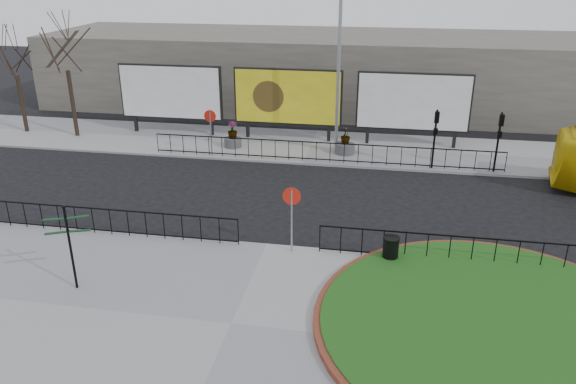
% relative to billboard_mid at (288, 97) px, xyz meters
% --- Properties ---
extents(ground, '(90.00, 90.00, 0.00)m').
position_rel_billboard_mid_xyz_m(ground, '(1.50, -12.97, -2.60)').
color(ground, black).
rests_on(ground, ground).
extents(pavement_near, '(30.00, 10.00, 0.12)m').
position_rel_billboard_mid_xyz_m(pavement_near, '(1.50, -17.97, -2.54)').
color(pavement_near, gray).
rests_on(pavement_near, ground).
extents(pavement_far, '(44.00, 6.00, 0.12)m').
position_rel_billboard_mid_xyz_m(pavement_far, '(1.50, -0.97, -2.54)').
color(pavement_far, gray).
rests_on(pavement_far, ground).
extents(brick_edge, '(10.40, 10.40, 0.18)m').
position_rel_billboard_mid_xyz_m(brick_edge, '(9.00, -16.97, -2.39)').
color(brick_edge, brown).
rests_on(brick_edge, pavement_near).
extents(grass_lawn, '(10.00, 10.00, 0.22)m').
position_rel_billboard_mid_xyz_m(grass_lawn, '(9.00, -16.97, -2.37)').
color(grass_lawn, '#1C4412').
rests_on(grass_lawn, pavement_near).
extents(railing_near_left, '(10.00, 0.10, 1.10)m').
position_rel_billboard_mid_xyz_m(railing_near_left, '(-4.50, -13.27, -1.93)').
color(railing_near_left, black).
rests_on(railing_near_left, pavement_near).
extents(railing_near_right, '(9.00, 0.10, 1.10)m').
position_rel_billboard_mid_xyz_m(railing_near_right, '(8.00, -13.27, -1.93)').
color(railing_near_right, black).
rests_on(railing_near_right, pavement_near).
extents(railing_far, '(18.00, 0.10, 1.10)m').
position_rel_billboard_mid_xyz_m(railing_far, '(2.50, -3.67, -1.93)').
color(railing_far, black).
rests_on(railing_far, pavement_far).
extents(speed_sign_far, '(0.64, 0.07, 2.47)m').
position_rel_billboard_mid_xyz_m(speed_sign_far, '(-3.50, -3.57, -0.68)').
color(speed_sign_far, gray).
rests_on(speed_sign_far, pavement_far).
extents(speed_sign_near, '(0.64, 0.07, 2.47)m').
position_rel_billboard_mid_xyz_m(speed_sign_near, '(2.50, -13.37, -0.68)').
color(speed_sign_near, gray).
rests_on(speed_sign_near, pavement_near).
extents(billboard_left, '(6.20, 0.31, 4.10)m').
position_rel_billboard_mid_xyz_m(billboard_left, '(-7.00, 0.00, 0.00)').
color(billboard_left, black).
rests_on(billboard_left, pavement_far).
extents(billboard_mid, '(6.20, 0.31, 4.10)m').
position_rel_billboard_mid_xyz_m(billboard_mid, '(0.00, 0.00, 0.00)').
color(billboard_mid, black).
rests_on(billboard_mid, pavement_far).
extents(billboard_right, '(6.20, 0.31, 4.10)m').
position_rel_billboard_mid_xyz_m(billboard_right, '(7.00, 0.00, 0.00)').
color(billboard_right, black).
rests_on(billboard_right, pavement_far).
extents(lamp_post, '(0.74, 0.18, 9.23)m').
position_rel_billboard_mid_xyz_m(lamp_post, '(3.01, -1.97, 2.23)').
color(lamp_post, gray).
rests_on(lamp_post, pavement_far).
extents(signal_pole_a, '(0.22, 0.26, 3.00)m').
position_rel_billboard_mid_xyz_m(signal_pole_a, '(8.00, -3.63, -0.50)').
color(signal_pole_a, black).
rests_on(signal_pole_a, pavement_far).
extents(signal_pole_b, '(0.22, 0.26, 3.00)m').
position_rel_billboard_mid_xyz_m(signal_pole_b, '(11.00, -3.63, -0.50)').
color(signal_pole_b, black).
rests_on(signal_pole_b, pavement_far).
extents(tree_left, '(2.00, 2.00, 7.00)m').
position_rel_billboard_mid_xyz_m(tree_left, '(-12.50, -1.47, 1.02)').
color(tree_left, '#2D2119').
rests_on(tree_left, pavement_far).
extents(tree_mid, '(2.00, 2.00, 6.20)m').
position_rel_billboard_mid_xyz_m(tree_mid, '(-16.00, -1.17, 0.62)').
color(tree_mid, '#2D2119').
rests_on(tree_mid, pavement_far).
extents(building_backdrop, '(40.00, 10.00, 5.00)m').
position_rel_billboard_mid_xyz_m(building_backdrop, '(1.50, 9.03, -0.10)').
color(building_backdrop, slate).
rests_on(building_backdrop, ground).
extents(fingerpost_sign, '(1.31, 0.71, 2.89)m').
position_rel_billboard_mid_xyz_m(fingerpost_sign, '(-3.89, -16.96, -0.74)').
color(fingerpost_sign, black).
rests_on(fingerpost_sign, pavement_near).
extents(litter_bin, '(0.58, 0.58, 0.96)m').
position_rel_billboard_mid_xyz_m(litter_bin, '(6.00, -13.57, -1.99)').
color(litter_bin, black).
rests_on(litter_bin, pavement_near).
extents(planter_a, '(0.96, 0.96, 1.46)m').
position_rel_billboard_mid_xyz_m(planter_a, '(-2.77, -1.97, -1.96)').
color(planter_a, '#4C4C4F').
rests_on(planter_a, pavement_far).
extents(planter_b, '(1.05, 1.05, 1.49)m').
position_rel_billboard_mid_xyz_m(planter_b, '(3.50, -2.05, -1.98)').
color(planter_b, '#4C4C4F').
rests_on(planter_b, pavement_far).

